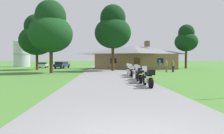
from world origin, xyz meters
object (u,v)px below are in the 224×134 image
at_px(parked_white_sedan_far_left, 43,65).
at_px(tree_right_of_lodge, 186,39).
at_px(motorcycle_white_farthest_in_row, 129,70).
at_px(tree_left_near, 51,29).
at_px(motorcycle_orange_third_in_row, 137,73).
at_px(bystander_olive_shirt_by_tree, 173,66).
at_px(parked_navy_suv_far_left, 62,65).
at_px(metal_silo_distant, 22,52).
at_px(motorcycle_black_nearest_to_camera, 148,78).
at_px(bystander_blue_shirt_near_lodge, 160,65).
at_px(tree_by_lodge_front, 113,29).
at_px(motorcycle_orange_fourth_in_row, 131,72).
at_px(bystander_tan_shirt_beside_signpost, 166,65).
at_px(motorcycle_blue_second_in_row, 140,75).
at_px(tree_left_far, 37,37).

bearing_deg(parked_white_sedan_far_left, tree_right_of_lodge, -13.60).
bearing_deg(motorcycle_white_farthest_in_row, tree_left_near, 152.86).
height_order(motorcycle_orange_third_in_row, bystander_olive_shirt_by_tree, bystander_olive_shirt_by_tree).
relative_size(motorcycle_white_farthest_in_row, parked_navy_suv_far_left, 0.43).
bearing_deg(parked_white_sedan_far_left, metal_silo_distant, 130.33).
height_order(motorcycle_black_nearest_to_camera, parked_navy_suv_far_left, parked_navy_suv_far_left).
relative_size(motorcycle_white_farthest_in_row, tree_right_of_lodge, 0.23).
height_order(bystander_olive_shirt_by_tree, metal_silo_distant, metal_silo_distant).
distance_m(motorcycle_black_nearest_to_camera, motorcycle_orange_third_in_row, 4.64).
distance_m(bystander_blue_shirt_near_lodge, bystander_olive_shirt_by_tree, 4.37).
xyz_separation_m(tree_by_lodge_front, tree_right_of_lodge, (15.55, 9.07, -0.63)).
xyz_separation_m(bystander_blue_shirt_near_lodge, tree_by_lodge_front, (-7.76, -1.14, 5.65)).
xyz_separation_m(motorcycle_orange_fourth_in_row, parked_white_sedan_far_left, (-15.94, 24.52, 0.03)).
relative_size(motorcycle_white_farthest_in_row, tree_left_near, 0.22).
bearing_deg(bystander_tan_shirt_beside_signpost, motorcycle_blue_second_in_row, -56.87).
bearing_deg(motorcycle_orange_fourth_in_row, tree_by_lodge_front, 97.99).
height_order(metal_silo_distant, parked_navy_suv_far_left, metal_silo_distant).
relative_size(motorcycle_black_nearest_to_camera, tree_right_of_lodge, 0.23).
bearing_deg(motorcycle_orange_fourth_in_row, tree_left_far, 134.15).
relative_size(bystander_blue_shirt_near_lodge, tree_right_of_lodge, 0.19).
bearing_deg(tree_right_of_lodge, motorcycle_orange_third_in_row, -121.64).
distance_m(tree_by_lodge_front, tree_right_of_lodge, 18.02).
distance_m(motorcycle_blue_second_in_row, bystander_olive_shirt_by_tree, 15.00).
bearing_deg(motorcycle_blue_second_in_row, motorcycle_orange_fourth_in_row, 91.11).
xyz_separation_m(motorcycle_white_farthest_in_row, parked_navy_suv_far_left, (-11.33, 19.13, 0.17)).
xyz_separation_m(motorcycle_black_nearest_to_camera, motorcycle_blue_second_in_row, (-0.12, 2.26, -0.01)).
bearing_deg(bystander_olive_shirt_by_tree, motorcycle_orange_third_in_row, 23.07).
xyz_separation_m(motorcycle_black_nearest_to_camera, bystander_blue_shirt_near_lodge, (6.48, 19.69, 0.33)).
height_order(motorcycle_white_farthest_in_row, parked_navy_suv_far_left, parked_navy_suv_far_left).
height_order(bystander_olive_shirt_by_tree, parked_white_sedan_far_left, bystander_olive_shirt_by_tree).
xyz_separation_m(motorcycle_blue_second_in_row, motorcycle_white_farthest_in_row, (0.22, 7.30, 0.00)).
height_order(motorcycle_orange_fourth_in_row, bystander_olive_shirt_by_tree, bystander_olive_shirt_by_tree).
distance_m(motorcycle_orange_third_in_row, tree_right_of_lodge, 27.51).
xyz_separation_m(tree_by_lodge_front, metal_silo_distant, (-21.82, 19.72, -2.97)).
distance_m(tree_by_lodge_front, parked_navy_suv_far_left, 15.35).
relative_size(bystander_blue_shirt_near_lodge, tree_left_near, 0.18).
relative_size(bystander_olive_shirt_by_tree, parked_navy_suv_far_left, 0.34).
relative_size(tree_left_near, tree_right_of_lodge, 1.07).
xyz_separation_m(motorcycle_black_nearest_to_camera, parked_white_sedan_far_left, (-16.00, 31.54, 0.02)).
xyz_separation_m(motorcycle_black_nearest_to_camera, parked_navy_suv_far_left, (-11.23, 28.69, 0.16)).
bearing_deg(parked_navy_suv_far_left, motorcycle_orange_third_in_row, -54.49).
height_order(motorcycle_orange_third_in_row, tree_left_near, tree_left_near).
bearing_deg(parked_navy_suv_far_left, bystander_blue_shirt_near_lodge, -16.68).
height_order(bystander_blue_shirt_near_lodge, tree_right_of_lodge, tree_right_of_lodge).
relative_size(motorcycle_orange_fourth_in_row, motorcycle_white_farthest_in_row, 1.00).
distance_m(motorcycle_orange_fourth_in_row, parked_navy_suv_far_left, 24.38).
relative_size(motorcycle_black_nearest_to_camera, bystander_blue_shirt_near_lodge, 1.24).
relative_size(tree_left_near, parked_navy_suv_far_left, 1.97).
xyz_separation_m(bystander_olive_shirt_by_tree, tree_by_lodge_front, (-8.44, 3.18, 5.66)).
xyz_separation_m(motorcycle_white_farthest_in_row, bystander_tan_shirt_beside_signpost, (6.42, 6.76, 0.32)).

